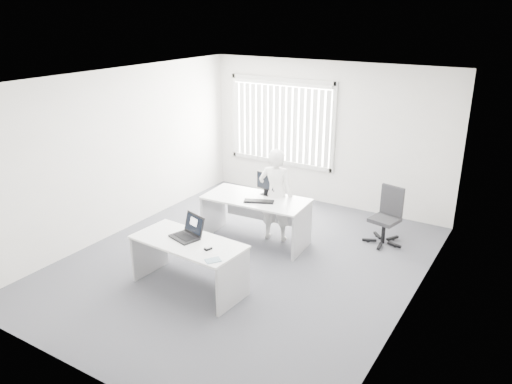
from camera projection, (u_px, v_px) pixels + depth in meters
The scene contains 18 objects.
ground at pixel (244, 262), 7.73m from camera, with size 6.00×6.00×0.00m, color #505158.
wall_back at pixel (327, 135), 9.65m from camera, with size 5.00×0.02×2.80m, color silver.
wall_front at pixel (76, 260), 4.85m from camera, with size 5.00×0.02×2.80m, color silver.
wall_left at pixel (120, 152), 8.47m from camera, with size 0.02×6.00×2.80m, color silver.
wall_right at pixel (417, 211), 6.02m from camera, with size 0.02×6.00×2.80m, color silver.
ceiling at pixel (242, 79), 6.76m from camera, with size 5.00×6.00×0.02m, color white.
window at pixel (281, 122), 10.05m from camera, with size 2.32×0.06×1.76m, color beige.
blinds at pixel (280, 124), 10.02m from camera, with size 2.20×0.10×1.50m, color white, non-canonical shape.
desk_near at pixel (189, 254), 6.86m from camera, with size 1.63×0.84×0.72m.
desk_far at pixel (256, 210), 8.24m from camera, with size 1.76×0.91×0.78m.
office_chair at pixel (385, 226), 8.30m from camera, with size 0.65×0.65×0.96m.
person at pixel (276, 195), 8.25m from camera, with size 0.58×0.38×1.59m, color silver.
laptop at pixel (184, 228), 6.82m from camera, with size 0.40×0.35×0.31m, color black, non-canonical shape.
paper_sheet at pixel (210, 250), 6.54m from camera, with size 0.32×0.23×0.00m, color white.
mouse at pixel (208, 248), 6.54m from camera, with size 0.06×0.10×0.04m, color #B0B1B3, non-canonical shape.
booklet at pixel (213, 260), 6.26m from camera, with size 0.14×0.19×0.01m, color silver.
keyboard at pixel (259, 201), 7.99m from camera, with size 0.48×0.16×0.02m, color black.
monitor at pixel (266, 184), 8.25m from camera, with size 0.38×0.11×0.38m, color black, non-canonical shape.
Camera 1 is at (3.76, -5.76, 3.70)m, focal length 35.00 mm.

